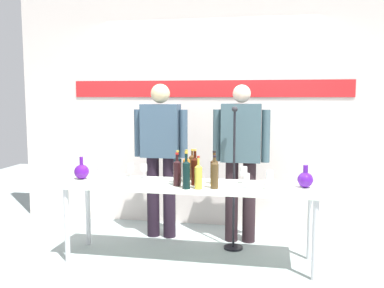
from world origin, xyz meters
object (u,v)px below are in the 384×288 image
wine_glass_left_0 (131,168)px  wine_glass_right_3 (244,171)px  decanter_blue_right (305,179)px  wine_bottle_4 (177,172)px  wine_bottle_6 (195,170)px  wine_bottle_2 (186,168)px  wine_glass_left_2 (144,168)px  wine_glass_left_3 (101,171)px  wine_bottle_3 (192,166)px  wine_bottle_7 (198,176)px  wine_glass_left_1 (116,169)px  wine_glass_right_1 (246,178)px  wine_bottle_0 (215,174)px  decanter_blue_left (82,171)px  wine_bottle_5 (186,173)px  wine_glass_right_2 (270,177)px  microphone_stand (234,202)px  wine_glass_right_0 (270,175)px  wine_bottle_8 (214,170)px  presenter_right (241,153)px  wine_bottle_1 (178,169)px  presenter_left (161,150)px

wine_glass_left_0 → wine_glass_right_3: wine_glass_right_3 is taller
decanter_blue_right → wine_bottle_4: (-1.17, -0.14, 0.06)m
wine_bottle_6 → wine_bottle_2: bearing=127.1°
wine_glass_left_2 → wine_glass_left_3: wine_glass_left_3 is taller
wine_bottle_3 → wine_glass_left_2: size_ratio=2.15×
wine_bottle_7 → wine_glass_left_1: wine_bottle_7 is taller
decanter_blue_right → wine_glass_right_1: size_ratio=1.51×
wine_bottle_0 → wine_glass_right_3: bearing=49.1°
decanter_blue_left → wine_bottle_4: wine_bottle_4 is taller
wine_glass_right_3 → wine_glass_left_2: bearing=175.6°
wine_bottle_4 → wine_bottle_3: bearing=74.7°
decanter_blue_right → wine_bottle_5: wine_bottle_5 is taller
wine_bottle_6 → wine_glass_right_2: size_ratio=2.11×
wine_bottle_3 → wine_bottle_6: 0.26m
wine_bottle_7 → microphone_stand: size_ratio=0.20×
wine_glass_left_1 → wine_glass_right_0: 1.49m
decanter_blue_left → wine_glass_left_3: 0.26m
wine_bottle_8 → wine_glass_right_3: wine_bottle_8 is taller
wine_bottle_3 → wine_glass_left_3: (-0.86, -0.26, -0.03)m
decanter_blue_right → wine_bottle_7: (-0.95, -0.24, 0.05)m
wine_bottle_6 → wine_glass_right_1: 0.48m
wine_glass_right_2 → wine_glass_right_3: (-0.25, 0.24, 0.00)m
wine_bottle_4 → wine_glass_left_3: size_ratio=2.06×
decanter_blue_right → wine_bottle_3: (-1.08, 0.17, 0.06)m
presenter_right → wine_bottle_8: bearing=-108.7°
wine_bottle_1 → wine_glass_left_0: size_ratio=2.25×
presenter_right → wine_glass_right_3: 0.55m
wine_bottle_3 → wine_glass_left_3: bearing=-162.9°
presenter_left → wine_glass_left_1: (-0.29, -0.63, -0.12)m
presenter_left → wine_bottle_1: presenter_left is taller
wine_bottle_0 → wine_bottle_6: (-0.20, 0.12, 0.01)m
wine_glass_right_3 → presenter_right: bearing=96.7°
wine_glass_left_0 → wine_bottle_1: bearing=-22.7°
presenter_right → wine_bottle_0: size_ratio=5.65×
wine_bottle_2 → wine_glass_right_2: size_ratio=1.95×
presenter_left → wine_glass_left_0: (-0.21, -0.42, -0.14)m
wine_glass_right_0 → wine_glass_right_1: size_ratio=1.06×
decanter_blue_right → wine_bottle_4: wine_bottle_4 is taller
decanter_blue_right → wine_bottle_5: size_ratio=0.62×
wine_glass_left_0 → wine_bottle_0: bearing=-23.1°
wine_bottle_6 → wine_glass_left_3: size_ratio=2.26×
wine_glass_left_0 → presenter_right: bearing=20.7°
wine_bottle_6 → wine_bottle_7: 0.17m
wine_bottle_4 → decanter_blue_left: bearing=172.2°
decanter_blue_right → wine_glass_right_3: 0.57m
wine_glass_left_2 → wine_bottle_0: bearing=-24.9°
decanter_blue_right → wine_glass_right_3: size_ratio=1.27×
wine_glass_left_0 → wine_glass_left_3: 0.35m
decanter_blue_left → wine_glass_left_0: bearing=24.1°
wine_bottle_8 → decanter_blue_right: bearing=-0.1°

